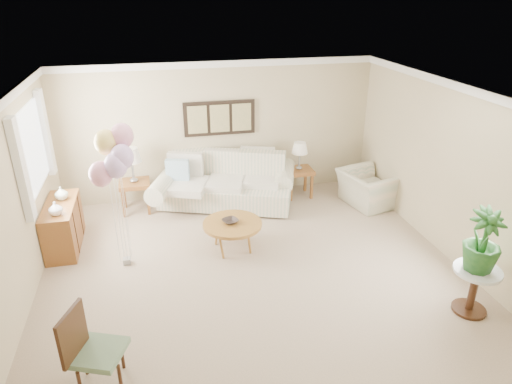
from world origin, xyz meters
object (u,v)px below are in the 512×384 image
sofa (225,185)px  accent_chair (90,348)px  balloon_cluster (113,156)px  armchair (367,188)px  coffee_table (232,225)px

sofa → accent_chair: size_ratio=3.07×
accent_chair → balloon_cluster: size_ratio=0.46×
sofa → armchair: bearing=-13.5°
sofa → armchair: size_ratio=3.01×
sofa → coffee_table: 1.68m
sofa → accent_chair: sofa is taller
balloon_cluster → coffee_table: bearing=3.0°
coffee_table → balloon_cluster: size_ratio=0.43×
sofa → accent_chair: (-2.05, -4.03, 0.12)m
coffee_table → accent_chair: size_ratio=0.95×
sofa → armchair: 2.69m
coffee_table → accent_chair: accent_chair is taller
coffee_table → armchair: (2.79, 1.05, -0.11)m
armchair → accent_chair: bearing=113.2°
coffee_table → armchair: size_ratio=0.93×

